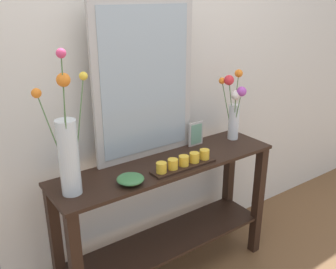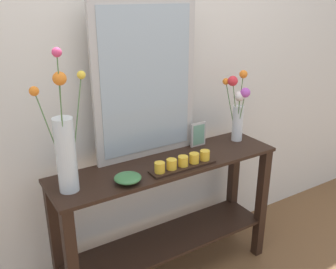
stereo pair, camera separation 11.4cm
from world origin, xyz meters
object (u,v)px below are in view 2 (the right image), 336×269
at_px(tall_vase_left, 65,147).
at_px(vase_right, 238,107).
at_px(mirror_leaning, 146,81).
at_px(picture_frame_small, 198,134).
at_px(decorative_bowl, 128,178).
at_px(candle_tray, 183,163).
at_px(console_table, 168,208).

height_order(tall_vase_left, vase_right, tall_vase_left).
xyz_separation_m(mirror_leaning, picture_frame_small, (0.34, -0.04, -0.37)).
relative_size(mirror_leaning, picture_frame_small, 5.85).
bearing_deg(tall_vase_left, decorative_bowl, -15.72).
distance_m(mirror_leaning, decorative_bowl, 0.54).
bearing_deg(candle_tray, vase_right, 16.10).
bearing_deg(decorative_bowl, candle_tray, -0.90).
xyz_separation_m(candle_tray, picture_frame_small, (0.25, 0.21, 0.05)).
relative_size(console_table, mirror_leaning, 1.53).
relative_size(picture_frame_small, decorative_bowl, 1.08).
xyz_separation_m(vase_right, decorative_bowl, (-0.85, -0.14, -0.20)).
xyz_separation_m(picture_frame_small, decorative_bowl, (-0.59, -0.20, -0.05)).
xyz_separation_m(console_table, vase_right, (0.55, 0.04, 0.52)).
relative_size(vase_right, picture_frame_small, 2.96).
bearing_deg(picture_frame_small, console_table, -159.78).
distance_m(tall_vase_left, decorative_bowl, 0.35).
bearing_deg(candle_tray, decorative_bowl, 179.10).
relative_size(tall_vase_left, candle_tray, 1.77).
bearing_deg(tall_vase_left, mirror_leaning, 17.78).
xyz_separation_m(console_table, candle_tray, (0.03, -0.10, 0.33)).
bearing_deg(decorative_bowl, vase_right, 9.59).
relative_size(mirror_leaning, tall_vase_left, 1.27).
height_order(console_table, mirror_leaning, mirror_leaning).
distance_m(vase_right, decorative_bowl, 0.88).
distance_m(mirror_leaning, tall_vase_left, 0.59).
xyz_separation_m(vase_right, picture_frame_small, (-0.26, 0.06, -0.15)).
relative_size(console_table, candle_tray, 3.44).
bearing_deg(console_table, mirror_leaning, 108.80).
height_order(picture_frame_small, decorative_bowl, picture_frame_small).
distance_m(candle_tray, decorative_bowl, 0.33).
relative_size(mirror_leaning, candle_tray, 2.25).
relative_size(console_table, vase_right, 3.02).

